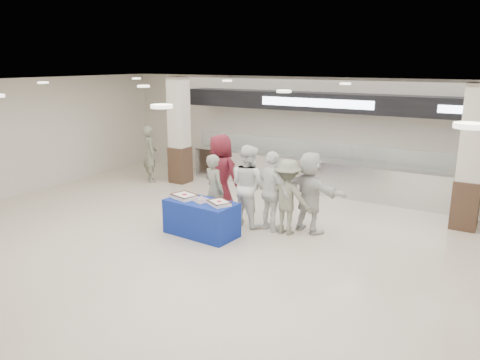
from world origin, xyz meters
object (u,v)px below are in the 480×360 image
Objects in this scene: display_table at (201,218)px; chef_short at (272,192)px; civilian_white at (310,192)px; chef_tall at (248,185)px; civilian_maroon at (221,175)px; soldier_bg at (150,154)px; sheet_cake_left at (185,196)px; cupcake_tray at (201,200)px; soldier_a at (214,190)px; sheet_cake_right at (219,203)px; soldier_b at (287,197)px.

display_table is 1.63m from chef_short.
civilian_white reaches higher than chef_short.
chef_tall is 1.04× the size of civilian_white.
chef_tall is (0.94, -0.30, -0.06)m from civilian_maroon.
soldier_bg is at bearing -14.84° from civilian_maroon.
cupcake_tray is (0.43, 0.01, -0.02)m from sheet_cake_left.
civilian_maroon is at bearing 19.38° from civilian_white.
cupcake_tray is at bearing -178.54° from soldier_bg.
soldier_a is (-0.09, 0.64, 0.45)m from display_table.
civilian_maroon is at bearing 122.12° from sheet_cake_right.
cupcake_tray is 5.01m from soldier_bg.
civilian_white is at bearing -151.31° from chef_tall.
sheet_cake_left is 0.34× the size of soldier_bg.
chef_tall is (0.97, 1.09, 0.12)m from sheet_cake_left.
display_table is at bearing 120.31° from soldier_a.
sheet_cake_right is 1.10× the size of cupcake_tray.
chef_short is at bearing -162.93° from soldier_bg.
soldier_b is at bearing 44.56° from sheet_cake_right.
soldier_bg is at bearing 148.03° from display_table.
chef_short reaches higher than sheet_cake_right.
soldier_b is 0.94× the size of soldier_bg.
cupcake_tray is 0.32× the size of soldier_b.
chef_short is 5.57m from soldier_bg.
display_table is 0.87× the size of civilian_white.
display_table is at bearing 55.55° from civilian_white.
soldier_a is 4.59m from soldier_bg.
display_table is at bearing 35.33° from soldier_b.
soldier_b is at bearing -161.47° from soldier_bg.
soldier_bg is (-5.58, 1.93, 0.05)m from soldier_b.
civilian_maroon is 1.13× the size of soldier_bg.
chef_short reaches higher than sheet_cake_left.
cupcake_tray is at bearing 119.71° from soldier_a.
display_table is at bearing -178.60° from soldier_bg.
soldier_bg is (-5.95, 1.58, -0.02)m from civilian_white.
chef_tall is at bearing -164.64° from soldier_bg.
chef_short is at bearing 55.65° from sheet_cake_right.
soldier_b is (1.54, 1.02, 0.03)m from cupcake_tray.
soldier_a is 1.01× the size of soldier_b.
sheet_cake_left is 0.36× the size of soldier_a.
civilian_white is at bearing -171.48° from civilian_maroon.
chef_tall is (0.06, 1.10, 0.13)m from sheet_cake_right.
civilian_maroon is at bearing -165.82° from soldier_bg.
sheet_cake_left reaches higher than sheet_cake_right.
sheet_cake_left is at bearing 28.94° from soldier_b.
civilian_maroon is at bearing 88.74° from sheet_cake_left.
civilian_white is at bearing -129.76° from chef_short.
chef_short is (1.58, -0.38, -0.10)m from civilian_maroon.
civilian_maroon is at bearing -44.91° from soldier_a.
sheet_cake_left reaches higher than cupcake_tray.
chef_short is at bearing -170.68° from chef_tall.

